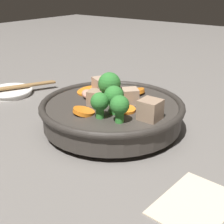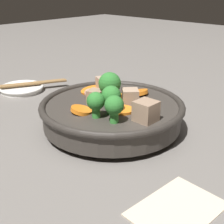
# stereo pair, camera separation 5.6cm
# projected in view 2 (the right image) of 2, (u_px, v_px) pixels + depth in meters

# --- Properties ---
(ground_plane) EXTENTS (3.00, 3.00, 0.00)m
(ground_plane) POSITION_uv_depth(u_px,v_px,m) (112.00, 128.00, 0.57)
(ground_plane) COLOR slate
(stirfry_bowl) EXTENTS (0.26, 0.26, 0.10)m
(stirfry_bowl) POSITION_uv_depth(u_px,v_px,m) (112.00, 110.00, 0.56)
(stirfry_bowl) COLOR #38332D
(stirfry_bowl) RESTS_ON ground_plane
(side_saucer) EXTENTS (0.11, 0.11, 0.01)m
(side_saucer) POSITION_uv_depth(u_px,v_px,m) (21.00, 88.00, 0.76)
(side_saucer) COLOR white
(side_saucer) RESTS_ON ground_plane
(napkin) EXTENTS (0.11, 0.08, 0.00)m
(napkin) POSITION_uv_depth(u_px,v_px,m) (177.00, 209.00, 0.37)
(napkin) COLOR beige
(napkin) RESTS_ON ground_plane
(chopsticks_pair) EXTENTS (0.20, 0.11, 0.01)m
(chopsticks_pair) POSITION_uv_depth(u_px,v_px,m) (21.00, 85.00, 0.76)
(chopsticks_pair) COLOR olive
(chopsticks_pair) RESTS_ON side_saucer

